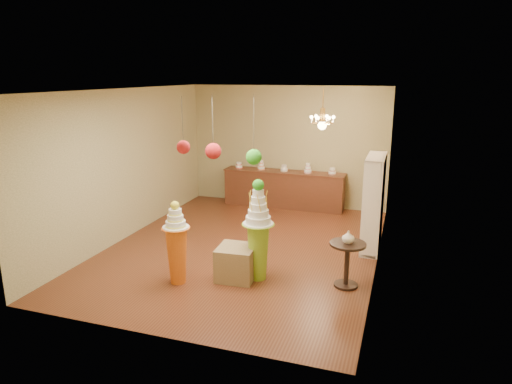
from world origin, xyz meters
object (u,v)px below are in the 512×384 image
(round_table, at_px, (347,258))
(sideboard, at_px, (284,188))
(pedestal_green, at_px, (258,239))
(pedestal_orange, at_px, (177,249))

(round_table, bearing_deg, sideboard, 117.63)
(pedestal_green, relative_size, pedestal_orange, 1.23)
(sideboard, bearing_deg, pedestal_orange, -95.99)
(pedestal_orange, xyz_separation_m, round_table, (2.60, 0.71, -0.11))
(pedestal_green, bearing_deg, round_table, 6.96)
(pedestal_orange, relative_size, round_table, 1.87)
(pedestal_green, distance_m, sideboard, 4.25)
(pedestal_orange, relative_size, sideboard, 0.45)
(pedestal_green, bearing_deg, sideboard, 99.36)
(round_table, bearing_deg, pedestal_orange, -164.62)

